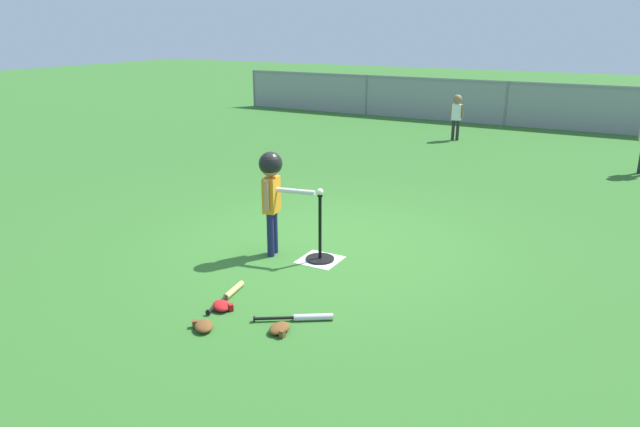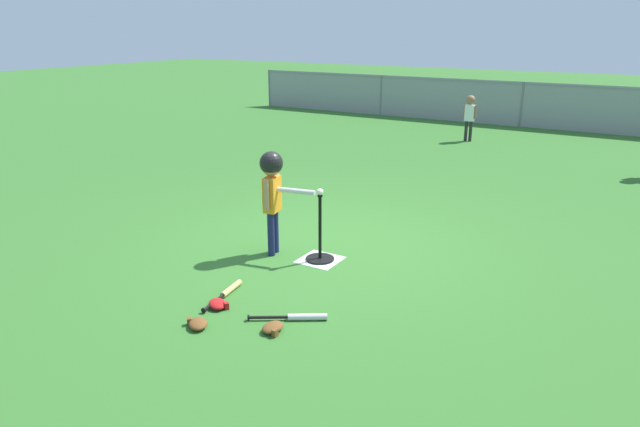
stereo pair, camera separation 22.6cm
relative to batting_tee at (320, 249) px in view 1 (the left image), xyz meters
name	(u,v)px [view 1 (the left image)]	position (x,y,z in m)	size (l,w,h in m)	color
ground_plane	(326,244)	(-0.18, 0.47, -0.13)	(60.00, 60.00, 0.00)	#336B28
home_plate	(320,260)	(0.00, 0.00, -0.12)	(0.44, 0.44, 0.01)	white
batting_tee	(320,249)	(0.00, 0.00, 0.00)	(0.32, 0.32, 0.76)	black
baseball_on_tee	(320,192)	(0.00, 0.00, 0.67)	(0.07, 0.07, 0.07)	white
batter_child	(272,183)	(-0.55, -0.11, 0.73)	(0.64, 0.34, 1.20)	#191E4C
fielder_near_left	(457,111)	(-0.73, 7.74, 0.54)	(0.31, 0.20, 1.03)	#262626
spare_bat_silver	(305,317)	(0.56, -1.29, -0.10)	(0.63, 0.43, 0.06)	silver
spare_bat_wood	(231,293)	(-0.33, -1.21, -0.10)	(0.16, 0.67, 0.06)	#DBB266
glove_by_plate	(222,306)	(-0.23, -1.48, -0.09)	(0.27, 0.26, 0.07)	#B21919
glove_near_bats	(203,326)	(-0.13, -1.86, -0.09)	(0.27, 0.27, 0.07)	brown
glove_tossed_aside	(280,328)	(0.47, -1.57, -0.09)	(0.17, 0.22, 0.07)	brown
outfield_fence	(506,102)	(-0.18, 10.39, 0.49)	(16.06, 0.06, 1.15)	slate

